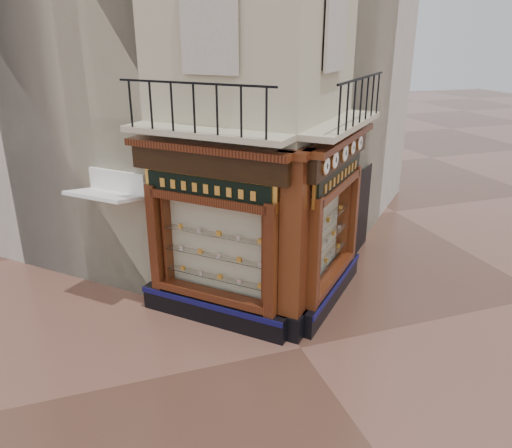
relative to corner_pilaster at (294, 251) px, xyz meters
name	(u,v)px	position (x,y,z in m)	size (l,w,h in m)	color
ground	(301,348)	(0.00, -0.50, -1.95)	(80.00, 80.00, 0.00)	#4D2F24
main_building	(216,32)	(0.00, 5.66, 4.05)	(8.00, 8.00, 12.00)	#BAAF91
neighbour_left	(116,50)	(-2.47, 8.13, 3.55)	(8.00, 8.00, 11.00)	beige
neighbour_right	(270,49)	(2.47, 8.13, 3.55)	(8.00, 8.00, 11.00)	beige
shopfront_left	(211,239)	(-1.41, 1.07, 0.03)	(2.86, 2.86, 3.98)	black
shopfront_right	(333,223)	(1.41, 1.07, 0.03)	(2.86, 2.86, 3.98)	black
corner_pilaster	(294,251)	(0.00, 0.00, 0.00)	(0.85, 0.85, 3.98)	black
balcony	(277,128)	(0.00, 0.99, 2.27)	(5.94, 2.97, 1.03)	#BAAF91
clock_a	(326,166)	(0.63, 0.02, 1.67)	(0.29, 0.29, 0.36)	#CF8945
clock_b	(335,160)	(1.01, 0.41, 1.67)	(0.30, 0.30, 0.37)	#CF8945
clock_c	(344,153)	(1.49, 0.89, 1.67)	(0.31, 0.31, 0.38)	#CF8945
clock_d	(352,147)	(1.92, 1.31, 1.67)	(0.26, 0.26, 0.32)	#CF8945
clock_e	(359,143)	(2.33, 1.73, 1.67)	(0.29, 0.29, 0.36)	#CF8945
awning	(116,301)	(-3.41, 2.70, -1.95)	(1.55, 0.93, 0.08)	white
signboard_left	(208,188)	(-1.46, 1.01, 1.15)	(2.19, 2.19, 0.59)	gold
signboard_right	(339,175)	(1.46, 1.01, 1.15)	(2.26, 2.26, 0.60)	gold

